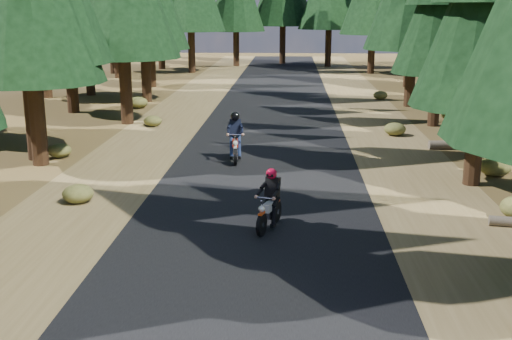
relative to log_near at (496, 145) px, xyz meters
The scene contains 8 objects.
ground 12.51m from the log_near, 131.20° to the right, with size 120.00×120.00×0.00m, color #4D3C1B.
road 9.34m from the log_near, 151.84° to the right, with size 6.00×100.00×0.01m, color black.
shoulder_l 13.57m from the log_near, 161.05° to the right, with size 3.20×100.00×0.01m, color brown.
shoulder_r 5.72m from the log_near, 129.52° to the right, with size 3.20×100.00×0.01m, color brown.
log_near is the anchor object (origin of this frame).
understory_shrubs 7.19m from the log_near, 161.35° to the right, with size 15.99×30.85×0.59m.
rider_lead 12.03m from the log_near, 130.85° to the right, with size 0.92×1.64×1.40m.
rider_follow 9.54m from the log_near, 165.34° to the right, with size 0.70×1.86×1.62m.
Camera 1 is at (0.83, -13.66, 4.94)m, focal length 45.00 mm.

